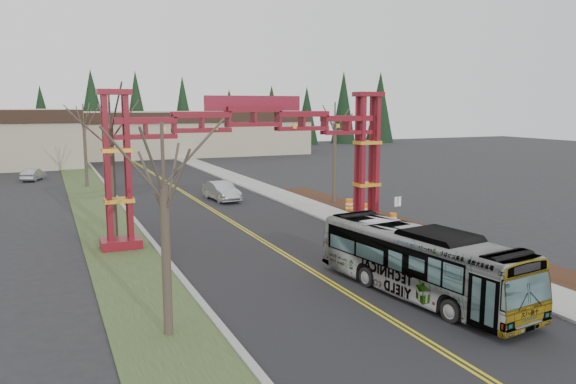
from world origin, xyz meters
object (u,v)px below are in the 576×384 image
parked_car_far_a (33,174)px  gateway_arch (254,140)px  silver_sedan (222,191)px  bare_tree_right_far (335,128)px  transit_bus (419,262)px  retail_building_east (184,132)px  bare_tree_median_mid (110,129)px  barrel_mid (365,211)px  bare_tree_median_far (84,125)px  barrel_south (393,220)px  bare_tree_median_near (164,187)px  barrel_north (349,206)px  street_sign (398,207)px

parked_car_far_a → gateway_arch: bearing=129.4°
silver_sedan → bare_tree_right_far: bare_tree_right_far is taller
transit_bus → parked_car_far_a: bearing=100.3°
retail_building_east → gateway_arch: bearing=-99.2°
parked_car_far_a → bare_tree_median_mid: (4.96, -31.35, 6.01)m
barrel_mid → bare_tree_median_far: bearing=125.7°
gateway_arch → barrel_south: 11.05m
gateway_arch → bare_tree_right_far: size_ratio=2.20×
bare_tree_median_near → bare_tree_median_far: bare_tree_median_far is taller
parked_car_far_a → bare_tree_median_far: bearing=141.2°
silver_sedan → barrel_north: (7.34, -8.98, -0.30)m
silver_sedan → bare_tree_right_far: 10.99m
barrel_south → barrel_mid: 3.27m
bare_tree_median_near → barrel_south: (17.52, 12.13, -4.87)m
barrel_south → retail_building_east: bearing=89.6°
gateway_arch → parked_car_far_a: 36.85m
gateway_arch → silver_sedan: 14.63m
bare_tree_median_near → bare_tree_right_far: (18.00, 21.41, 0.89)m
gateway_arch → barrel_south: (9.52, -0.97, -5.53)m
barrel_south → barrel_mid: bearing=93.5°
transit_bus → parked_car_far_a: (-15.57, 47.24, -0.84)m
retail_building_east → barrel_mid: 59.74m
bare_tree_right_far → barrel_north: (-0.69, -3.76, -5.70)m
bare_tree_right_far → bare_tree_median_far: bearing=134.9°
bare_tree_right_far → gateway_arch: bearing=-140.3°
retail_building_east → silver_sedan: bearing=-99.4°
parked_car_far_a → barrel_mid: size_ratio=3.89×
silver_sedan → street_sign: (6.92, -15.91, 0.81)m
bare_tree_right_far → street_sign: bare_tree_right_far is taller
retail_building_east → bare_tree_median_near: (-18.00, -75.05, 1.80)m
bare_tree_right_far → transit_bus: bearing=-109.0°
street_sign → barrel_north: bearing=86.5°
transit_bus → bare_tree_median_mid: bare_tree_median_mid is taller
parked_car_far_a → barrel_south: parked_car_far_a is taller
silver_sedan → barrel_north: 11.60m
bare_tree_median_near → barrel_south: bare_tree_median_near is taller
silver_sedan → street_sign: bearing=-71.8°
bare_tree_median_far → street_sign: bare_tree_median_far is taller
retail_building_east → bare_tree_median_near: 77.20m
street_sign → retail_building_east: bearing=89.0°
gateway_arch → bare_tree_median_mid: 8.48m
gateway_arch → barrel_mid: bearing=13.8°
bare_tree_right_far → barrel_north: bearing=-100.4°
transit_bus → bare_tree_median_near: bare_tree_median_near is taller
bare_tree_median_mid → bare_tree_median_near: bearing=-90.0°
parked_car_far_a → barrel_south: 41.64m
bare_tree_median_far → barrel_north: 28.39m
retail_building_east → transit_bus: (-7.39, -75.12, -2.02)m
barrel_mid → street_sign: bearing=-95.2°
parked_car_far_a → bare_tree_median_near: (4.96, -47.18, 4.66)m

